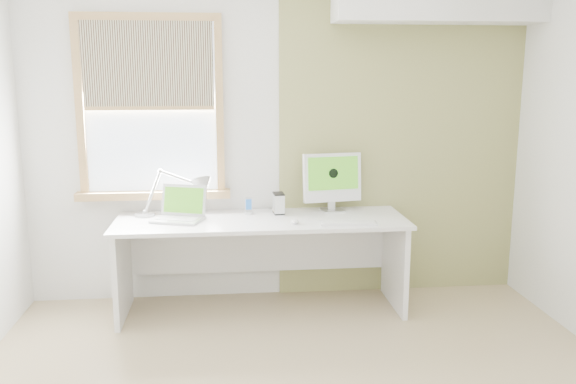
{
  "coord_description": "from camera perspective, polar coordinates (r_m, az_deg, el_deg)",
  "views": [
    {
      "loc": [
        -0.41,
        -3.0,
        1.81
      ],
      "look_at": [
        0.0,
        1.05,
        1.0
      ],
      "focal_mm": 37.14,
      "sensor_mm": 36.0,
      "label": 1
    }
  ],
  "objects": [
    {
      "name": "imac",
      "position": [
        4.74,
        4.25,
        1.27
      ],
      "size": [
        0.48,
        0.19,
        0.46
      ],
      "color": "silver",
      "rests_on": "desk"
    },
    {
      "name": "laptop",
      "position": [
        4.56,
        -10.27,
        -1.83
      ],
      "size": [
        0.43,
        0.39,
        0.25
      ],
      "color": "silver",
      "rests_on": "desk"
    },
    {
      "name": "external_drive",
      "position": [
        4.67,
        -0.9,
        -1.09
      ],
      "size": [
        0.09,
        0.13,
        0.17
      ],
      "color": "silver",
      "rests_on": "desk"
    },
    {
      "name": "phone_dock",
      "position": [
        4.67,
        -3.8,
        -1.66
      ],
      "size": [
        0.09,
        0.09,
        0.13
      ],
      "color": "silver",
      "rests_on": "desk"
    },
    {
      "name": "desk",
      "position": [
        4.63,
        -2.6,
        -4.75
      ],
      "size": [
        2.2,
        0.7,
        0.73
      ],
      "color": "white",
      "rests_on": "room"
    },
    {
      "name": "room",
      "position": [
        3.07,
        2.0,
        1.69
      ],
      "size": [
        4.04,
        3.54,
        2.64
      ],
      "color": "tan",
      "rests_on": "ground"
    },
    {
      "name": "window",
      "position": [
        4.75,
        -13.03,
        7.78
      ],
      "size": [
        1.2,
        0.14,
        1.42
      ],
      "color": "#AA814B",
      "rests_on": "room"
    },
    {
      "name": "mouse",
      "position": [
        4.38,
        0.66,
        -2.84
      ],
      "size": [
        0.06,
        0.1,
        0.03
      ],
      "primitive_type": "ellipsoid",
      "rotation": [
        0.0,
        0.0,
        -0.04
      ],
      "color": "white",
      "rests_on": "desk"
    },
    {
      "name": "accent_wall",
      "position": [
        4.97,
        10.76,
        5.17
      ],
      "size": [
        2.0,
        0.02,
        2.6
      ],
      "primitive_type": "cube",
      "color": "#949B5A",
      "rests_on": "room"
    },
    {
      "name": "desk_lamp",
      "position": [
        4.65,
        -9.21,
        0.1
      ],
      "size": [
        0.65,
        0.26,
        0.37
      ],
      "color": "silver",
      "rests_on": "desk"
    },
    {
      "name": "keyboard",
      "position": [
        4.37,
        5.83,
        -2.98
      ],
      "size": [
        0.42,
        0.16,
        0.02
      ],
      "color": "white",
      "rests_on": "desk"
    }
  ]
}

